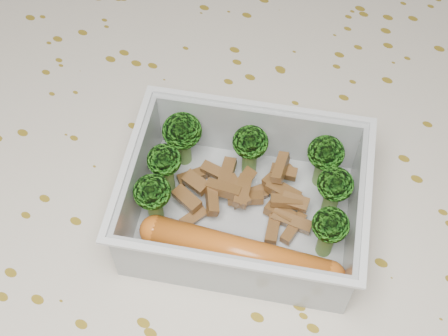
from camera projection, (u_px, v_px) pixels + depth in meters
The scene contains 6 objects.
dining_table at pixel (216, 234), 0.56m from camera, with size 1.40×0.90×0.75m.
tablecloth at pixel (215, 206), 0.52m from camera, with size 1.46×0.96×0.19m.
lunch_container at pixel (244, 205), 0.45m from camera, with size 0.20×0.18×0.06m.
broccoli_florets at pixel (245, 170), 0.45m from camera, with size 0.16×0.11×0.05m.
meat_pile at pixel (249, 194), 0.46m from camera, with size 0.11×0.08×0.03m.
sausage at pixel (240, 253), 0.43m from camera, with size 0.15×0.05×0.02m.
Camera 1 is at (0.13, -0.22, 1.17)m, focal length 50.00 mm.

